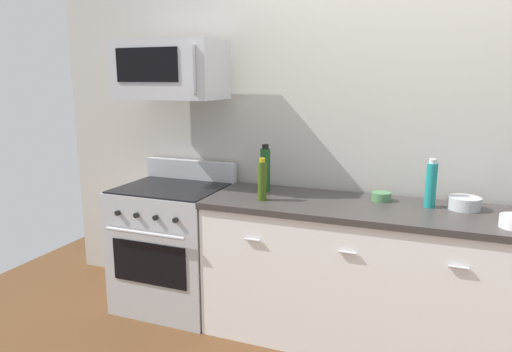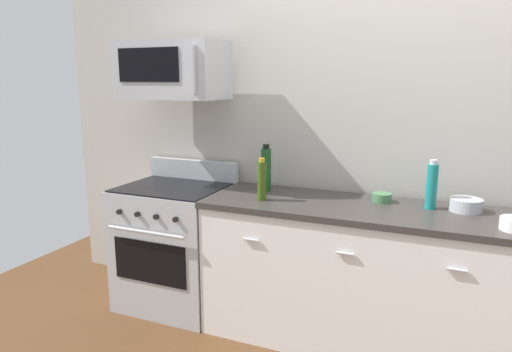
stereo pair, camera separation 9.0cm
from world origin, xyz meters
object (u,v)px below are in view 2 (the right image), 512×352
object	(u,v)px
bottle_olive_oil	(262,180)
bottle_wine_green	(266,169)
bowl_green_glaze	(382,197)
bowl_steel_prep	(466,204)
microwave	(172,70)
bottle_sparkling_teal	(432,186)
range_oven	(175,245)

from	to	relation	value
bottle_olive_oil	bottle_wine_green	distance (m)	0.26
bottle_olive_oil	bottle_wine_green	world-z (taller)	bottle_wine_green
bowl_green_glaze	bowl_steel_prep	size ratio (longest dim) A/B	0.65
microwave	bottle_sparkling_teal	size ratio (longest dim) A/B	2.48
bottle_olive_oil	bottle_wine_green	bearing A→B (deg)	105.80
bottle_olive_oil	bowl_green_glaze	world-z (taller)	bottle_olive_oil
bottle_wine_green	bowl_steel_prep	distance (m)	1.29
microwave	bowl_green_glaze	world-z (taller)	microwave
microwave	bottle_wine_green	size ratio (longest dim) A/B	2.27
microwave	bottle_wine_green	xyz separation A→B (m)	(0.68, 0.09, -0.67)
bottle_olive_oil	bottle_sparkling_teal	size ratio (longest dim) A/B	0.92
bottle_sparkling_teal	bowl_steel_prep	bearing A→B (deg)	7.73
range_oven	bottle_olive_oil	world-z (taller)	bottle_olive_oil
bottle_wine_green	bowl_steel_prep	bearing A→B (deg)	-0.43
bowl_steel_prep	bottle_wine_green	bearing A→B (deg)	179.57
bottle_sparkling_teal	bowl_green_glaze	bearing A→B (deg)	170.38
range_oven	bottle_wine_green	xyz separation A→B (m)	(0.68, 0.14, 0.61)
range_oven	bowl_green_glaze	size ratio (longest dim) A/B	8.68
bottle_sparkling_teal	bowl_green_glaze	size ratio (longest dim) A/B	2.43
microwave	bottle_olive_oil	size ratio (longest dim) A/B	2.70
microwave	bottle_olive_oil	xyz separation A→B (m)	(0.75, -0.15, -0.70)
range_oven	bowl_steel_prep	bearing A→B (deg)	3.78
bowl_green_glaze	bowl_steel_prep	distance (m)	0.49
bottle_wine_green	range_oven	bearing A→B (deg)	-168.38
bottle_olive_oil	bowl_green_glaze	distance (m)	0.77
microwave	bowl_steel_prep	xyz separation A→B (m)	(1.96, 0.08, -0.79)
range_oven	bowl_steel_prep	size ratio (longest dim) A/B	5.67
bottle_wine_green	bottle_olive_oil	bearing A→B (deg)	-74.20
bottle_wine_green	bowl_green_glaze	size ratio (longest dim) A/B	2.66
range_oven	bottle_wine_green	size ratio (longest dim) A/B	3.26
range_oven	bottle_sparkling_teal	size ratio (longest dim) A/B	3.57
range_oven	bottle_wine_green	bearing A→B (deg)	11.62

